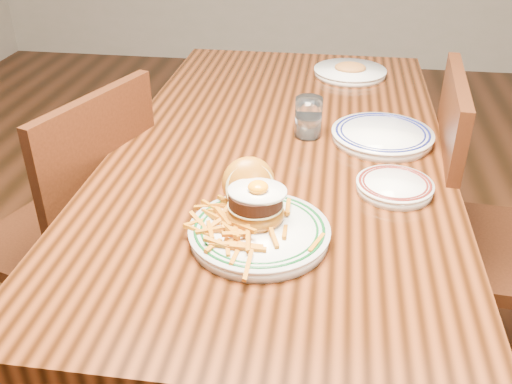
# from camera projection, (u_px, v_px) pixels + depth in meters

# --- Properties ---
(floor) EXTENTS (6.00, 6.00, 0.00)m
(floor) POSITION_uv_depth(u_px,v_px,m) (276.00, 351.00, 1.87)
(floor) COLOR black
(floor) RESTS_ON ground
(table) EXTENTS (0.85, 1.60, 0.75)m
(table) POSITION_uv_depth(u_px,v_px,m) (280.00, 174.00, 1.53)
(table) COLOR black
(table) RESTS_ON floor
(chair_left) EXTENTS (0.54, 0.54, 0.91)m
(chair_left) POSITION_uv_depth(u_px,v_px,m) (79.00, 230.00, 1.61)
(chair_left) COLOR #3F1C0D
(chair_left) RESTS_ON floor
(chair_right) EXTENTS (0.47, 0.47, 0.93)m
(chair_right) POSITION_uv_depth(u_px,v_px,m) (479.00, 233.00, 1.57)
(chair_right) COLOR #3F1C0D
(chair_right) RESTS_ON floor
(main_plate) EXTENTS (0.28, 0.29, 0.13)m
(main_plate) POSITION_uv_depth(u_px,v_px,m) (257.00, 219.00, 1.11)
(main_plate) COLOR white
(main_plate) RESTS_ON table
(side_plate) EXTENTS (0.17, 0.17, 0.03)m
(side_plate) POSITION_uv_depth(u_px,v_px,m) (395.00, 186.00, 1.27)
(side_plate) COLOR white
(side_plate) RESTS_ON table
(rear_plate) EXTENTS (0.27, 0.27, 0.03)m
(rear_plate) POSITION_uv_depth(u_px,v_px,m) (382.00, 135.00, 1.50)
(rear_plate) COLOR white
(rear_plate) RESTS_ON table
(water_glass) EXTENTS (0.07, 0.07, 0.11)m
(water_glass) POSITION_uv_depth(u_px,v_px,m) (308.00, 120.00, 1.50)
(water_glass) COLOR white
(water_glass) RESTS_ON table
(far_plate) EXTENTS (0.25, 0.25, 0.04)m
(far_plate) POSITION_uv_depth(u_px,v_px,m) (350.00, 71.00, 1.94)
(far_plate) COLOR white
(far_plate) RESTS_ON table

